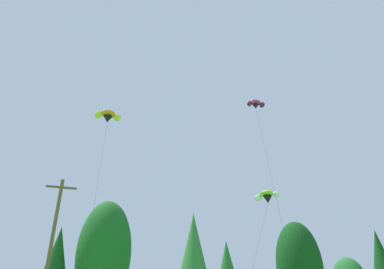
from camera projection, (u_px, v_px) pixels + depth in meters
treeline_tree_d at (55, 269)px, 36.19m from camera, size 4.09×4.09×11.31m
treeline_tree_e at (104, 254)px, 37.65m from camera, size 5.67×5.67×14.35m
treeline_tree_f at (193, 259)px, 39.88m from camera, size 4.62×4.62×13.74m
treeline_tree_h at (299, 267)px, 43.26m from camera, size 5.51×5.51×13.74m
treeline_tree_j at (384, 269)px, 46.00m from camera, size 4.57×4.57×13.50m
utility_pole at (49, 257)px, 24.51m from camera, size 2.20×0.26×11.73m
parafoil_kite_high_orange at (108, 116)px, 40.69m from camera, size 3.18×12.71×22.55m
parafoil_kite_mid_lime_white at (267, 196)px, 40.00m from camera, size 11.90×16.22×13.89m
parafoil_kite_far_magenta at (256, 105)px, 42.42m from camera, size 6.29×13.22×24.12m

